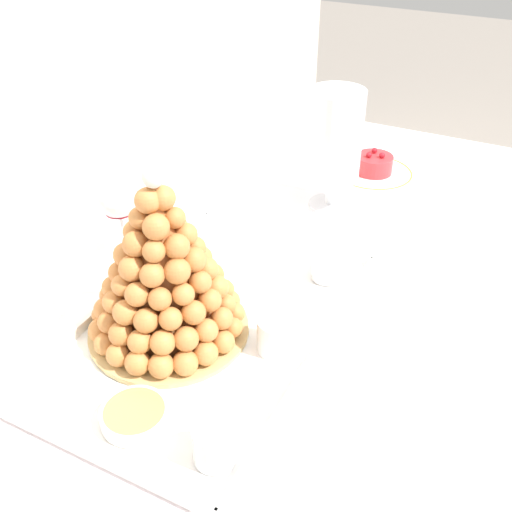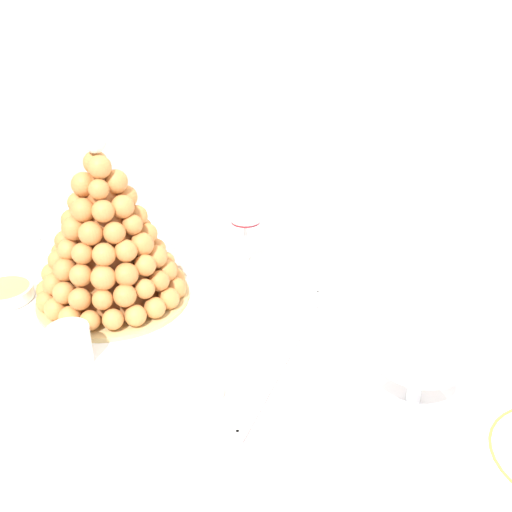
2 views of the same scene
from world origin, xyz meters
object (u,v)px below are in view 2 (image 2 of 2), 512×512
object	(u,v)px
croquembouche	(106,239)
dessert_cup_mid_left	(70,347)
macaron_goblet	(428,303)
serving_tray	(116,321)
dessert_cup_centre	(203,384)
wine_glass	(246,211)
creme_brulee_ramekin	(5,292)

from	to	relation	value
croquembouche	dessert_cup_mid_left	bearing A→B (deg)	-76.81
dessert_cup_mid_left	macaron_goblet	bearing A→B (deg)	11.41
serving_tray	dessert_cup_centre	distance (m)	0.24
serving_tray	dessert_cup_centre	world-z (taller)	dessert_cup_centre
croquembouche	dessert_cup_centre	xyz separation A→B (m)	(0.25, -0.17, -0.09)
dessert_cup_centre	wine_glass	size ratio (longest dim) A/B	0.35
dessert_cup_mid_left	creme_brulee_ramekin	xyz separation A→B (m)	(-0.22, 0.11, -0.02)
croquembouche	dessert_cup_centre	distance (m)	0.32
dessert_cup_mid_left	macaron_goblet	world-z (taller)	macaron_goblet
croquembouche	wine_glass	size ratio (longest dim) A/B	1.84
croquembouche	dessert_cup_mid_left	xyz separation A→B (m)	(0.04, -0.17, -0.09)
serving_tray	creme_brulee_ramekin	xyz separation A→B (m)	(-0.21, -0.01, 0.01)
macaron_goblet	wine_glass	xyz separation A→B (m)	(-0.36, 0.29, -0.04)
wine_glass	serving_tray	bearing A→B (deg)	-114.66
dessert_cup_centre	macaron_goblet	size ratio (longest dim) A/B	0.21
macaron_goblet	wine_glass	size ratio (longest dim) A/B	1.64
dessert_cup_mid_left	dessert_cup_centre	xyz separation A→B (m)	(0.21, -0.00, -0.01)
croquembouche	creme_brulee_ramekin	xyz separation A→B (m)	(-0.17, -0.06, -0.10)
dessert_cup_mid_left	wine_glass	size ratio (longest dim) A/B	0.39
dessert_cup_centre	macaron_goblet	xyz separation A→B (m)	(0.26, 0.10, 0.13)
serving_tray	macaron_goblet	bearing A→B (deg)	-2.66
creme_brulee_ramekin	dessert_cup_centre	bearing A→B (deg)	-14.48
creme_brulee_ramekin	macaron_goblet	distance (m)	0.70
macaron_goblet	dessert_cup_mid_left	bearing A→B (deg)	-168.59
creme_brulee_ramekin	wine_glass	distance (m)	0.44
serving_tray	croquembouche	bearing A→B (deg)	125.65
wine_glass	macaron_goblet	bearing A→B (deg)	-38.78
creme_brulee_ramekin	serving_tray	bearing A→B (deg)	2.27
dessert_cup_centre	creme_brulee_ramekin	size ratio (longest dim) A/B	0.59
serving_tray	macaron_goblet	xyz separation A→B (m)	(0.48, -0.02, 0.15)
dessert_cup_mid_left	dessert_cup_centre	distance (m)	0.21
croquembouche	wine_glass	bearing A→B (deg)	52.65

